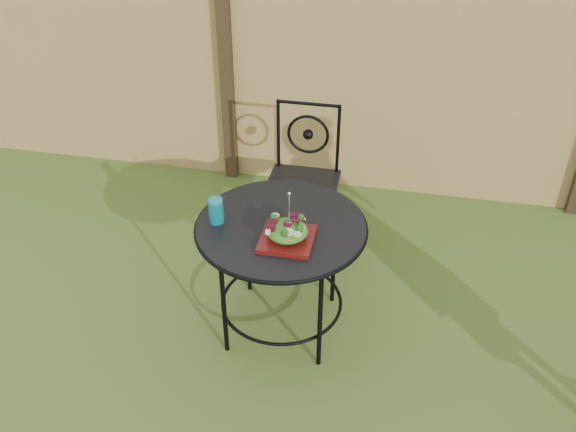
% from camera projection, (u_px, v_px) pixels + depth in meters
% --- Properties ---
extents(ground, '(60.00, 60.00, 0.00)m').
position_uv_depth(ground, '(367.00, 419.00, 3.25)').
color(ground, '#2D4B18').
rests_on(ground, ground).
extents(fence, '(8.00, 0.12, 1.90)m').
position_uv_depth(fence, '(408.00, 74.00, 4.45)').
color(fence, tan).
rests_on(fence, ground).
extents(patio_table, '(0.92, 0.92, 0.72)m').
position_uv_depth(patio_table, '(281.00, 245.00, 3.46)').
color(patio_table, black).
rests_on(patio_table, ground).
extents(patio_chair, '(0.46, 0.46, 0.95)m').
position_uv_depth(patio_chair, '(303.00, 175.00, 4.21)').
color(patio_chair, black).
rests_on(patio_chair, ground).
extents(salad_plate, '(0.27, 0.27, 0.02)m').
position_uv_depth(salad_plate, '(287.00, 239.00, 3.26)').
color(salad_plate, '#3E0B08').
rests_on(salad_plate, patio_table).
extents(salad, '(0.21, 0.21, 0.08)m').
position_uv_depth(salad, '(287.00, 231.00, 3.23)').
color(salad, '#235614').
rests_on(salad, salad_plate).
extents(fork, '(0.01, 0.01, 0.18)m').
position_uv_depth(fork, '(289.00, 210.00, 3.16)').
color(fork, silver).
rests_on(fork, salad).
extents(drinking_glass, '(0.08, 0.08, 0.14)m').
position_uv_depth(drinking_glass, '(216.00, 211.00, 3.37)').
color(drinking_glass, '#0B7384').
rests_on(drinking_glass, patio_table).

